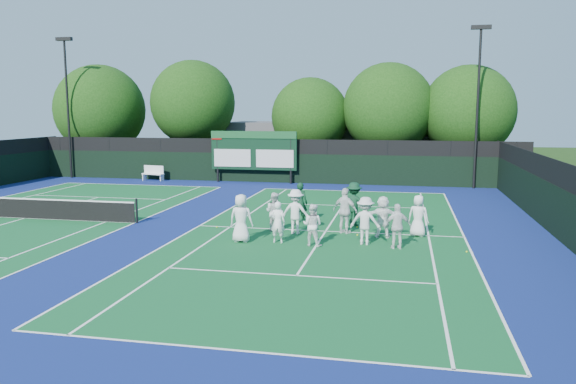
% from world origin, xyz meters
% --- Properties ---
extents(ground, '(120.00, 120.00, 0.00)m').
position_xyz_m(ground, '(0.00, 0.00, 0.00)').
color(ground, '#18340E').
rests_on(ground, ground).
extents(court_apron, '(34.00, 32.00, 0.01)m').
position_xyz_m(court_apron, '(-6.00, 1.00, 0.00)').
color(court_apron, navy).
rests_on(court_apron, ground).
extents(near_court, '(11.05, 23.85, 0.01)m').
position_xyz_m(near_court, '(0.00, 1.00, 0.01)').
color(near_court, '#115628').
rests_on(near_court, ground).
extents(left_court, '(11.05, 23.85, 0.01)m').
position_xyz_m(left_court, '(-14.00, 1.00, 0.01)').
color(left_court, '#115628').
rests_on(left_court, ground).
extents(back_fence, '(34.00, 0.08, 3.00)m').
position_xyz_m(back_fence, '(-6.00, 16.00, 1.36)').
color(back_fence, black).
rests_on(back_fence, ground).
extents(divider_fence_right, '(0.08, 32.00, 3.00)m').
position_xyz_m(divider_fence_right, '(9.00, 1.00, 1.36)').
color(divider_fence_right, black).
rests_on(divider_fence_right, ground).
extents(scoreboard, '(6.00, 0.21, 3.55)m').
position_xyz_m(scoreboard, '(-7.01, 15.59, 2.19)').
color(scoreboard, black).
rests_on(scoreboard, ground).
extents(clubhouse, '(18.00, 6.00, 4.00)m').
position_xyz_m(clubhouse, '(-2.00, 24.00, 2.00)').
color(clubhouse, '#535357').
rests_on(clubhouse, ground).
extents(light_pole_left, '(1.20, 0.30, 10.12)m').
position_xyz_m(light_pole_left, '(-21.00, 15.70, 6.30)').
color(light_pole_left, black).
rests_on(light_pole_left, ground).
extents(light_pole_right, '(1.20, 0.30, 10.12)m').
position_xyz_m(light_pole_right, '(7.50, 15.70, 6.30)').
color(light_pole_right, black).
rests_on(light_pole_right, ground).
extents(tennis_net, '(11.30, 0.10, 1.10)m').
position_xyz_m(tennis_net, '(-14.00, 1.00, 0.49)').
color(tennis_net, black).
rests_on(tennis_net, ground).
extents(bench, '(1.74, 0.81, 1.06)m').
position_xyz_m(bench, '(-14.32, 15.38, 0.57)').
color(bench, white).
rests_on(bench, ground).
extents(tree_a, '(7.07, 7.07, 8.52)m').
position_xyz_m(tree_a, '(-20.49, 19.58, 4.80)').
color(tree_a, '#311C0D').
rests_on(tree_a, ground).
extents(tree_b, '(6.42, 6.42, 8.73)m').
position_xyz_m(tree_b, '(-12.68, 19.58, 5.35)').
color(tree_b, '#311C0D').
rests_on(tree_b, ground).
extents(tree_c, '(5.67, 5.67, 7.34)m').
position_xyz_m(tree_c, '(-3.60, 19.58, 4.35)').
color(tree_c, '#311C0D').
rests_on(tree_c, ground).
extents(tree_d, '(6.50, 6.50, 8.31)m').
position_xyz_m(tree_d, '(2.05, 19.58, 4.89)').
color(tree_d, '#311C0D').
rests_on(tree_d, ground).
extents(tree_e, '(6.39, 6.39, 8.07)m').
position_xyz_m(tree_e, '(7.52, 19.58, 4.71)').
color(tree_e, '#311C0D').
rests_on(tree_e, ground).
extents(tennis_ball_0, '(0.07, 0.07, 0.07)m').
position_xyz_m(tennis_ball_0, '(-1.89, 0.11, 0.03)').
color(tennis_ball_0, '#D3E11A').
rests_on(tennis_ball_0, ground).
extents(tennis_ball_1, '(0.07, 0.07, 0.07)m').
position_xyz_m(tennis_ball_1, '(1.35, 0.45, 0.03)').
color(tennis_ball_1, '#D3E11A').
rests_on(tennis_ball_1, ground).
extents(tennis_ball_2, '(0.07, 0.07, 0.07)m').
position_xyz_m(tennis_ball_2, '(5.32, -1.45, 0.03)').
color(tennis_ball_2, '#D3E11A').
rests_on(tennis_ball_2, ground).
extents(tennis_ball_3, '(0.07, 0.07, 0.07)m').
position_xyz_m(tennis_ball_3, '(-4.63, 0.78, 0.03)').
color(tennis_ball_3, '#D3E11A').
rests_on(tennis_ball_3, ground).
extents(tennis_ball_4, '(0.07, 0.07, 0.07)m').
position_xyz_m(tennis_ball_4, '(0.82, 3.51, 0.03)').
color(tennis_ball_4, '#D3E11A').
rests_on(tennis_ball_4, ground).
extents(tennis_ball_5, '(0.07, 0.07, 0.07)m').
position_xyz_m(tennis_ball_5, '(1.21, 2.00, 0.03)').
color(tennis_ball_5, '#D3E11A').
rests_on(tennis_ball_5, ground).
extents(player_front_0, '(0.91, 0.60, 1.83)m').
position_xyz_m(player_front_0, '(-2.88, -1.50, 0.92)').
color(player_front_0, white).
rests_on(player_front_0, ground).
extents(player_front_1, '(0.59, 0.39, 1.59)m').
position_xyz_m(player_front_1, '(-1.49, -1.36, 0.79)').
color(player_front_1, white).
rests_on(player_front_1, ground).
extents(player_front_2, '(0.87, 0.74, 1.56)m').
position_xyz_m(player_front_2, '(-0.15, -1.54, 0.78)').
color(player_front_2, white).
rests_on(player_front_2, ground).
extents(player_front_3, '(1.26, 0.86, 1.79)m').
position_xyz_m(player_front_3, '(1.74, -0.96, 0.90)').
color(player_front_3, silver).
rests_on(player_front_3, ground).
extents(player_front_4, '(1.03, 0.60, 1.65)m').
position_xyz_m(player_front_4, '(2.91, -1.39, 0.82)').
color(player_front_4, white).
rests_on(player_front_4, ground).
extents(player_back_0, '(0.94, 0.84, 1.61)m').
position_xyz_m(player_back_0, '(-2.09, 0.65, 0.81)').
color(player_back_0, silver).
rests_on(player_back_0, ground).
extents(player_back_1, '(1.22, 0.76, 1.82)m').
position_xyz_m(player_back_1, '(-1.13, 0.32, 0.91)').
color(player_back_1, white).
rests_on(player_back_1, ground).
extents(player_back_2, '(1.18, 0.86, 1.86)m').
position_xyz_m(player_back_2, '(0.81, 0.78, 0.93)').
color(player_back_2, white).
rests_on(player_back_2, ground).
extents(player_back_3, '(1.55, 0.55, 1.65)m').
position_xyz_m(player_back_3, '(2.33, 0.36, 0.83)').
color(player_back_3, white).
rests_on(player_back_3, ground).
extents(player_back_4, '(0.91, 0.71, 1.66)m').
position_xyz_m(player_back_4, '(3.69, 0.84, 0.83)').
color(player_back_4, white).
rests_on(player_back_4, ground).
extents(coach_left, '(0.71, 0.52, 1.81)m').
position_xyz_m(coach_left, '(-1.35, 2.51, 0.91)').
color(coach_left, '#0D331D').
rests_on(coach_left, ground).
extents(coach_right, '(1.35, 0.96, 1.89)m').
position_xyz_m(coach_right, '(1.02, 2.38, 0.95)').
color(coach_right, '#0F3720').
rests_on(coach_right, ground).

